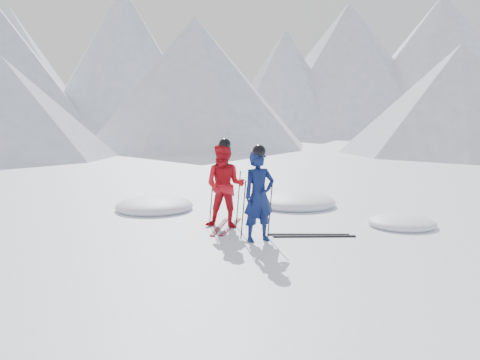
{
  "coord_description": "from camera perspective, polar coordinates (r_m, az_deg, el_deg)",
  "views": [
    {
      "loc": [
        -2.24,
        -10.21,
        2.57
      ],
      "look_at": [
        -1.83,
        0.5,
        1.1
      ],
      "focal_mm": 38.0,
      "sensor_mm": 36.0,
      "label": 1
    }
  ],
  "objects": [
    {
      "name": "snow_lumps",
      "position": [
        13.27,
        1.88,
        -3.36
      ],
      "size": [
        7.56,
        4.39,
        0.48
      ],
      "color": "white",
      "rests_on": "ground"
    },
    {
      "name": "ski_worn_left",
      "position": [
        11.3,
        -2.3,
        -5.26
      ],
      "size": [
        0.41,
        1.69,
        0.03
      ],
      "primitive_type": "cube",
      "rotation": [
        0.0,
        0.0,
        -0.19
      ],
      "color": "black",
      "rests_on": "ground"
    },
    {
      "name": "ski_worn_right",
      "position": [
        11.3,
        -1.08,
        -5.26
      ],
      "size": [
        0.52,
        1.67,
        0.03
      ],
      "primitive_type": "cube",
      "rotation": [
        0.0,
        0.0,
        -0.26
      ],
      "color": "black",
      "rests_on": "ground"
    },
    {
      "name": "pole_blue_left",
      "position": [
        10.17,
        0.37,
        -3.35
      ],
      "size": [
        0.12,
        0.08,
        1.2
      ],
      "primitive_type": "cylinder",
      "rotation": [
        0.05,
        0.08,
        0.0
      ],
      "color": "black",
      "rests_on": "ground"
    },
    {
      "name": "ski_loose_b",
      "position": [
        10.56,
        8.33,
        -6.27
      ],
      "size": [
        1.7,
        0.12,
        0.03
      ],
      "primitive_type": "cube",
      "rotation": [
        0.0,
        0.0,
        1.55
      ],
      "color": "black",
      "rests_on": "ground"
    },
    {
      "name": "ski_loose_a",
      "position": [
        10.69,
        7.66,
        -6.09
      ],
      "size": [
        1.7,
        0.18,
        0.03
      ],
      "primitive_type": "cube",
      "rotation": [
        0.0,
        0.0,
        1.52
      ],
      "color": "black",
      "rests_on": "ground"
    },
    {
      "name": "skier_blue",
      "position": [
        9.98,
        2.13,
        -1.81
      ],
      "size": [
        0.78,
        0.66,
        1.8
      ],
      "primitive_type": "imported",
      "rotation": [
        0.0,
        0.0,
        0.41
      ],
      "color": "#0C1748",
      "rests_on": "ground"
    },
    {
      "name": "mountain_range",
      "position": [
        46.39,
        7.9,
        12.88
      ],
      "size": [
        106.15,
        62.94,
        15.53
      ],
      "color": "#B2BCD1",
      "rests_on": "ground"
    },
    {
      "name": "pole_red_right",
      "position": [
        11.33,
        -0.19,
        -2.09
      ],
      "size": [
        0.12,
        0.09,
        1.24
      ],
      "primitive_type": "cylinder",
      "rotation": [
        -0.05,
        0.08,
        0.0
      ],
      "color": "black",
      "rests_on": "ground"
    },
    {
      "name": "pole_blue_right",
      "position": [
        10.3,
        3.41,
        -3.22
      ],
      "size": [
        0.12,
        0.07,
        1.2
      ],
      "primitive_type": "cylinder",
      "rotation": [
        -0.04,
        0.08,
        0.0
      ],
      "color": "black",
      "rests_on": "ground"
    },
    {
      "name": "ground",
      "position": [
        10.76,
        9.96,
        -6.13
      ],
      "size": [
        160.0,
        160.0,
        0.0
      ],
      "primitive_type": "plane",
      "color": "white",
      "rests_on": "ground"
    },
    {
      "name": "skier_red",
      "position": [
        11.13,
        -1.71,
        -0.66
      ],
      "size": [
        1.04,
        0.89,
        1.86
      ],
      "primitive_type": "imported",
      "rotation": [
        0.0,
        0.0,
        -0.22
      ],
      "color": "red",
      "rests_on": "ground"
    },
    {
      "name": "pole_red_left",
      "position": [
        11.42,
        -3.22,
        -2.02
      ],
      "size": [
        0.12,
        0.1,
        1.24
      ],
      "primitive_type": "cylinder",
      "rotation": [
        0.06,
        0.08,
        0.0
      ],
      "color": "black",
      "rests_on": "ground"
    }
  ]
}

